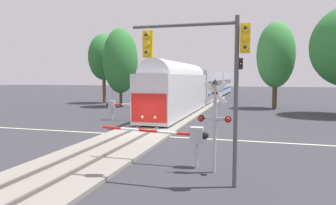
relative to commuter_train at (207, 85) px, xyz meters
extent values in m
plane|color=#333338|center=(0.00, -30.45, -2.74)|extent=(220.00, 220.00, 0.00)
cube|color=beige|center=(0.00, -30.45, -2.74)|extent=(44.00, 0.20, 0.01)
cube|color=gray|center=(0.00, -30.45, -2.65)|extent=(4.40, 80.00, 0.18)
cube|color=#56514C|center=(-0.72, -30.45, -2.49)|extent=(0.10, 80.00, 0.14)
cube|color=#56514C|center=(0.71, -30.45, -2.49)|extent=(0.10, 80.00, 0.14)
cube|color=silver|center=(0.00, -19.51, -0.47)|extent=(3.00, 17.87, 3.90)
cube|color=red|center=(0.00, -28.46, -1.05)|extent=(2.76, 0.08, 2.15)
cylinder|color=silver|center=(0.00, -19.51, 1.36)|extent=(2.76, 16.08, 2.76)
sphere|color=#F4F2CC|center=(-0.50, -28.47, -1.74)|extent=(0.24, 0.24, 0.24)
sphere|color=#F4F2CC|center=(0.50, -28.47, -1.74)|extent=(0.24, 0.24, 0.24)
cube|color=#B7BCC6|center=(0.00, 0.62, -0.12)|extent=(3.00, 20.59, 4.60)
cube|color=black|center=(1.51, 0.62, 0.18)|extent=(0.04, 18.53, 0.90)
cube|color=#193899|center=(1.52, 0.62, -1.27)|extent=(0.04, 18.95, 0.36)
cube|color=#B7BCC6|center=(0.00, 22.11, -0.12)|extent=(3.00, 20.59, 4.60)
cube|color=black|center=(1.51, 22.11, 0.18)|extent=(0.04, 18.53, 0.90)
cube|color=#193899|center=(1.52, 22.11, -1.27)|extent=(0.04, 18.95, 0.36)
cylinder|color=#B7B7BC|center=(5.16, -36.79, -2.19)|extent=(0.14, 0.14, 1.10)
cube|color=#B7B7BC|center=(5.16, -36.79, -1.29)|extent=(0.56, 0.40, 0.70)
sphere|color=black|center=(5.51, -36.79, -1.29)|extent=(0.36, 0.36, 0.36)
cylinder|color=red|center=(4.71, -36.79, -1.27)|extent=(0.91, 0.12, 0.15)
cylinder|color=white|center=(3.80, -36.79, -1.24)|extent=(0.91, 0.12, 0.15)
cylinder|color=red|center=(2.90, -36.79, -1.21)|extent=(0.91, 0.12, 0.15)
cylinder|color=white|center=(1.99, -36.79, -1.18)|extent=(0.91, 0.12, 0.15)
cylinder|color=red|center=(1.09, -36.79, -1.15)|extent=(0.91, 0.12, 0.15)
sphere|color=red|center=(0.64, -36.79, -1.14)|extent=(0.14, 0.14, 0.14)
cylinder|color=#B2B2B7|center=(6.01, -37.32, -0.90)|extent=(0.14, 0.14, 3.69)
cube|color=white|center=(6.01, -37.34, 0.60)|extent=(0.98, 0.05, 0.98)
cube|color=white|center=(6.01, -37.34, 0.60)|extent=(0.98, 0.05, 0.98)
cube|color=#B2B2B7|center=(6.01, -37.32, -0.45)|extent=(1.10, 0.08, 0.08)
cylinder|color=black|center=(5.46, -37.42, -0.45)|extent=(0.26, 0.18, 0.26)
cylinder|color=black|center=(6.56, -37.42, -0.45)|extent=(0.26, 0.18, 0.26)
sphere|color=red|center=(5.46, -37.52, -0.45)|extent=(0.20, 0.20, 0.20)
sphere|color=red|center=(6.56, -37.52, -0.45)|extent=(0.20, 0.20, 0.20)
cone|color=black|center=(6.01, -37.32, 1.07)|extent=(0.28, 0.28, 0.22)
cylinder|color=#B7B7BC|center=(-5.17, -24.11, -2.19)|extent=(0.14, 0.14, 1.10)
cube|color=#B7B7BC|center=(-5.17, -24.11, -1.29)|extent=(0.56, 0.40, 0.70)
sphere|color=black|center=(-5.52, -24.11, -1.29)|extent=(0.36, 0.36, 0.36)
cylinder|color=red|center=(-4.67, -24.11, -1.27)|extent=(1.00, 0.12, 0.15)
cylinder|color=white|center=(-3.67, -24.11, -1.25)|extent=(1.00, 0.12, 0.15)
cylinder|color=red|center=(-2.67, -24.11, -1.22)|extent=(1.00, 0.12, 0.15)
cylinder|color=white|center=(-1.67, -24.11, -1.19)|extent=(1.00, 0.12, 0.15)
cylinder|color=red|center=(-0.67, -24.11, -1.16)|extent=(1.00, 0.12, 0.15)
sphere|color=red|center=(-0.17, -24.11, -1.15)|extent=(0.14, 0.14, 0.14)
cylinder|color=#4C4C51|center=(6.94, -38.86, 0.33)|extent=(0.16, 0.16, 6.13)
cube|color=gold|center=(7.22, -38.86, 2.59)|extent=(0.34, 0.26, 1.00)
sphere|color=#262626|center=(7.22, -39.01, 2.91)|extent=(0.20, 0.20, 0.20)
cylinder|color=gold|center=(7.22, -39.04, 2.91)|extent=(0.24, 0.10, 0.24)
sphere|color=yellow|center=(7.22, -39.01, 2.59)|extent=(0.20, 0.20, 0.20)
cylinder|color=gold|center=(7.22, -39.04, 2.59)|extent=(0.24, 0.10, 0.24)
sphere|color=#262626|center=(7.22, -39.01, 2.27)|extent=(0.20, 0.20, 0.20)
cylinder|color=gold|center=(7.22, -39.04, 2.27)|extent=(0.24, 0.10, 0.24)
cylinder|color=#4C4C51|center=(5.00, -38.86, 3.14)|extent=(3.88, 0.12, 0.12)
cube|color=gold|center=(3.64, -38.86, 2.49)|extent=(0.34, 0.26, 1.00)
sphere|color=#262626|center=(3.64, -39.01, 2.81)|extent=(0.20, 0.20, 0.20)
cylinder|color=gold|center=(3.64, -39.04, 2.81)|extent=(0.24, 0.10, 0.24)
sphere|color=yellow|center=(3.64, -39.01, 2.49)|extent=(0.20, 0.20, 0.20)
cylinder|color=gold|center=(3.64, -39.04, 2.49)|extent=(0.24, 0.10, 0.24)
sphere|color=#262626|center=(3.64, -39.01, 2.17)|extent=(0.20, 0.20, 0.20)
cylinder|color=gold|center=(3.64, -39.04, 2.17)|extent=(0.24, 0.10, 0.24)
cylinder|color=#4C4C51|center=(6.04, -21.33, 0.25)|extent=(0.16, 0.16, 5.98)
cube|color=black|center=(6.32, -21.33, 2.44)|extent=(0.34, 0.26, 1.00)
sphere|color=#262626|center=(6.32, -21.48, 2.76)|extent=(0.20, 0.20, 0.20)
cylinder|color=black|center=(6.32, -21.51, 2.76)|extent=(0.24, 0.10, 0.24)
sphere|color=yellow|center=(6.32, -21.48, 2.44)|extent=(0.20, 0.20, 0.20)
cylinder|color=black|center=(6.32, -21.51, 2.44)|extent=(0.24, 0.10, 0.24)
sphere|color=#262626|center=(6.32, -21.48, 2.12)|extent=(0.20, 0.20, 0.20)
cylinder|color=black|center=(6.32, -21.51, 2.12)|extent=(0.24, 0.10, 0.24)
cylinder|color=#4C3828|center=(9.99, -9.19, -0.91)|extent=(0.57, 0.57, 3.66)
ellipsoid|color=#38843D|center=(9.99, -9.19, 4.00)|extent=(4.66, 4.66, 8.20)
cylinder|color=#4C3828|center=(-9.67, -12.20, -1.29)|extent=(0.38, 0.38, 2.90)
ellipsoid|color=#2D7533|center=(-9.67, -12.20, 3.37)|extent=(4.61, 4.61, 8.57)
cylinder|color=brown|center=(-14.46, -7.70, -0.55)|extent=(0.50, 0.50, 4.38)
ellipsoid|color=#2D7533|center=(-14.46, -7.70, 4.24)|extent=(4.60, 4.60, 6.94)
camera|label=1|loc=(7.58, -49.98, 1.27)|focal=32.88mm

